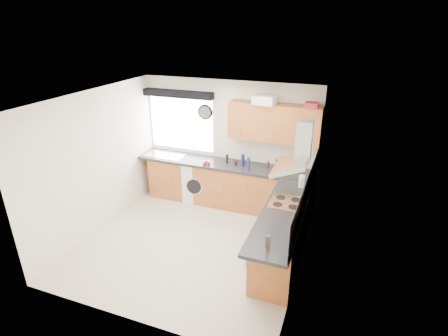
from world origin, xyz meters
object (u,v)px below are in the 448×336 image
at_px(washing_machine, 200,181).
at_px(upper_cabinets, 274,123).
at_px(extractor_hood, 298,152).
at_px(oven, 285,229).

bearing_deg(washing_machine, upper_cabinets, 0.13).
height_order(extractor_hood, washing_machine, extractor_hood).
bearing_deg(extractor_hood, washing_machine, 150.65).
distance_m(upper_cabinets, washing_machine, 2.03).
height_order(upper_cabinets, washing_machine, upper_cabinets).
distance_m(extractor_hood, upper_cabinets, 1.48).
height_order(extractor_hood, upper_cabinets, upper_cabinets).
distance_m(oven, upper_cabinets, 1.99).
bearing_deg(extractor_hood, oven, 180.00).
height_order(oven, washing_machine, same).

